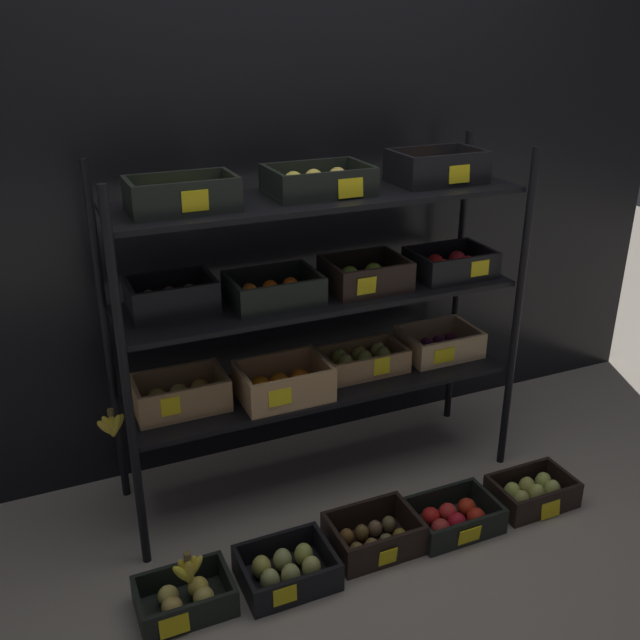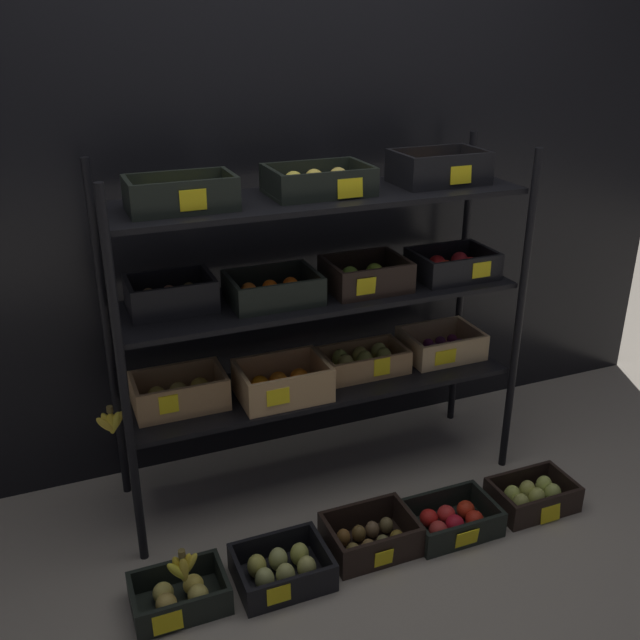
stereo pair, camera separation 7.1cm
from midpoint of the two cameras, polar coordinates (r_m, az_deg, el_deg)
The scene contains 9 objects.
ground_plane at distance 3.19m, azimuth 0.65°, elevation -12.42°, with size 10.00×10.00×0.00m, color gray.
storefront_wall at distance 3.03m, azimuth -2.36°, elevation 12.44°, with size 3.99×0.12×2.58m, color black.
display_rack at distance 2.77m, azimuth 0.65°, elevation 2.01°, with size 1.71×0.47×1.40m.
crate_ground_apple_gold at distance 2.63m, azimuth -10.34°, elevation -20.86°, with size 0.32×0.23×0.11m.
crate_ground_pear at distance 2.68m, azimuth -2.25°, elevation -19.26°, with size 0.33×0.26×0.11m.
crate_ground_kiwi at distance 2.81m, azimuth 4.80°, elevation -16.97°, with size 0.33×0.25×0.13m.
crate_ground_apple_red at distance 2.94m, azimuth 11.16°, elevation -15.44°, with size 0.35×0.25×0.11m.
crate_ground_rightmost_pear at distance 3.13m, azimuth 17.25°, elevation -13.30°, with size 0.33×0.23×0.11m.
banana_bunch_loose at distance 2.55m, azimuth -10.08°, elevation -18.90°, with size 0.13×0.05×0.13m.
Camera 2 is at (-0.97, -2.40, 1.86)m, focal length 40.02 mm.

